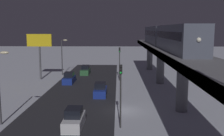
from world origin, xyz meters
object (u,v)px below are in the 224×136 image
traffic_light_mid (120,59)px  commercial_billboard (39,45)px  subway_train (165,36)px  sedan_blue (100,90)px  traffic_light_near (121,87)px  sedan_green (85,71)px  sedan_blue_2 (69,79)px  sedan_white_2 (74,119)px

traffic_light_mid → commercial_billboard: 15.81m
subway_train → sedan_blue: 14.15m
sedan_blue → traffic_light_near: 13.61m
sedan_green → sedan_blue_2: 9.70m
sedan_white_2 → traffic_light_mid: (-4.70, -24.45, 3.40)m
traffic_light_mid → sedan_blue: bearing=76.2°
sedan_blue → sedan_blue_2: bearing=124.6°
sedan_blue_2 → traffic_light_mid: 10.21m
sedan_blue_2 → traffic_light_mid: (-9.30, -2.50, 3.40)m
sedan_blue → traffic_light_mid: traffic_light_mid is taller
commercial_billboard → traffic_light_mid: bearing=177.3°
sedan_white_2 → traffic_light_near: (-4.70, 0.17, 3.40)m
sedan_blue_2 → traffic_light_near: 24.24m
subway_train → sedan_blue_2: bearing=-12.6°
sedan_blue_2 → commercial_billboard: (6.27, -3.24, 6.03)m
sedan_green → sedan_white_2: same height
sedan_green → traffic_light_mid: (-7.50, 7.03, 3.40)m
traffic_light_near → sedan_blue_2: bearing=-67.2°
subway_train → sedan_white_2: bearing=56.4°
sedan_blue_2 → commercial_billboard: 9.28m
sedan_white_2 → traffic_light_near: traffic_light_near is taller
sedan_blue → sedan_white_2: (1.80, 12.68, 0.01)m
sedan_blue → sedan_blue_2: 11.26m
sedan_white_2 → traffic_light_mid: bearing=79.1°
commercial_billboard → sedan_green: bearing=-142.1°
subway_train → sedan_blue: bearing=28.2°
subway_train → sedan_green: subway_train is taller
sedan_white_2 → sedan_blue_2: bearing=101.8°
traffic_light_mid → sedan_blue_2: bearing=15.1°
sedan_green → sedan_blue: bearing=103.7°
sedan_blue → subway_train: bearing=28.2°
sedan_green → traffic_light_near: 32.71m
sedan_white_2 → sedan_blue: bearing=81.9°
sedan_green → commercial_billboard: bearing=37.9°
sedan_blue_2 → sedan_white_2: bearing=101.8°
sedan_white_2 → traffic_light_mid: 25.13m
sedan_white_2 → sedan_green: bearing=95.1°
sedan_blue_2 → commercial_billboard: bearing=-27.3°
sedan_blue_2 → traffic_light_near: traffic_light_near is taller
traffic_light_mid → commercial_billboard: bearing=-2.7°
subway_train → sedan_green: 21.48m
sedan_white_2 → traffic_light_mid: size_ratio=0.69×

